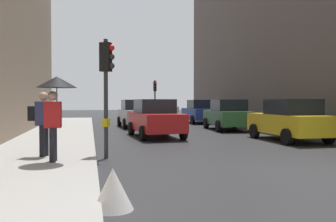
% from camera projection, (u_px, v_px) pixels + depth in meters
% --- Properties ---
extents(ground_plane, '(120.00, 120.00, 0.00)m').
position_uv_depth(ground_plane, '(326.00, 171.00, 8.63)').
color(ground_plane, '#28282B').
extents(sidewalk_kerb, '(3.20, 40.00, 0.16)m').
position_uv_depth(sidewalk_kerb, '(49.00, 145.00, 13.01)').
color(sidewalk_kerb, '#A8A5A0').
rests_on(sidewalk_kerb, ground).
extents(traffic_light_far_median, '(0.24, 0.43, 3.46)m').
position_uv_depth(traffic_light_far_median, '(155.00, 93.00, 30.82)').
color(traffic_light_far_median, '#2D2D2D').
rests_on(traffic_light_far_median, ground).
extents(traffic_light_near_right, '(0.44, 0.37, 3.48)m').
position_uv_depth(traffic_light_near_right, '(107.00, 76.00, 10.50)').
color(traffic_light_near_right, '#2D2D2D').
rests_on(traffic_light_near_right, ground).
extents(car_silver_hatchback, '(2.16, 4.28, 1.76)m').
position_uv_depth(car_silver_hatchback, '(136.00, 114.00, 22.97)').
color(car_silver_hatchback, '#BCBCC1').
rests_on(car_silver_hatchback, ground).
extents(car_blue_van, '(2.07, 4.23, 1.76)m').
position_uv_depth(car_blue_van, '(200.00, 112.00, 27.25)').
color(car_blue_van, navy).
rests_on(car_blue_van, ground).
extents(car_yellow_taxi, '(2.07, 4.23, 1.76)m').
position_uv_depth(car_yellow_taxi, '(290.00, 120.00, 15.13)').
color(car_yellow_taxi, yellow).
rests_on(car_yellow_taxi, ground).
extents(car_white_compact, '(2.08, 4.23, 1.76)m').
position_uv_depth(car_white_compact, '(166.00, 109.00, 37.60)').
color(car_white_compact, silver).
rests_on(car_white_compact, ground).
extents(car_red_sedan, '(2.25, 4.31, 1.76)m').
position_uv_depth(car_red_sedan, '(155.00, 118.00, 16.80)').
color(car_red_sedan, red).
rests_on(car_red_sedan, ground).
extents(car_green_estate, '(2.25, 4.31, 1.76)m').
position_uv_depth(car_green_estate, '(227.00, 115.00, 20.80)').
color(car_green_estate, '#2D6038').
rests_on(car_green_estate, ground).
extents(pedestrian_with_umbrella, '(1.00, 1.00, 2.14)m').
position_uv_depth(pedestrian_with_umbrella, '(56.00, 95.00, 9.04)').
color(pedestrian_with_umbrella, black).
rests_on(pedestrian_with_umbrella, sidewalk_kerb).
extents(pedestrian_with_grey_backpack, '(0.65, 0.45, 1.77)m').
position_uv_depth(pedestrian_with_grey_backpack, '(42.00, 120.00, 9.91)').
color(pedestrian_with_grey_backpack, black).
rests_on(pedestrian_with_grey_backpack, sidewalk_kerb).
extents(warning_sign_triangle, '(0.64, 0.64, 0.65)m').
position_uv_depth(warning_sign_triangle, '(113.00, 189.00, 5.57)').
color(warning_sign_triangle, silver).
rests_on(warning_sign_triangle, ground).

